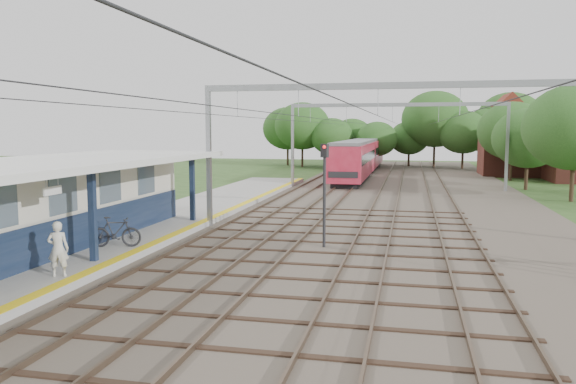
% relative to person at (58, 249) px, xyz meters
% --- Properties ---
extents(ground, '(160.00, 160.00, 0.00)m').
position_rel_person_xyz_m(ground, '(5.82, -3.89, -1.22)').
color(ground, '#2D4C1E').
rests_on(ground, ground).
extents(ballast_bed, '(18.00, 90.00, 0.10)m').
position_rel_person_xyz_m(ballast_bed, '(9.82, 26.11, -1.17)').
color(ballast_bed, '#473D33').
rests_on(ballast_bed, ground).
extents(platform, '(5.00, 52.00, 0.35)m').
position_rel_person_xyz_m(platform, '(-1.68, 10.11, -1.04)').
color(platform, gray).
rests_on(platform, ground).
extents(yellow_stripe, '(0.45, 52.00, 0.01)m').
position_rel_person_xyz_m(yellow_stripe, '(0.57, 10.11, -0.86)').
color(yellow_stripe, yellow).
rests_on(yellow_stripe, platform).
extents(station_building, '(3.41, 18.00, 3.40)m').
position_rel_person_xyz_m(station_building, '(-3.06, 3.11, 0.83)').
color(station_building, beige).
rests_on(station_building, platform).
extents(canopy, '(6.40, 20.00, 3.44)m').
position_rel_person_xyz_m(canopy, '(-1.95, 2.11, 2.43)').
color(canopy, '#111D36').
rests_on(canopy, platform).
extents(rail_tracks, '(11.80, 88.00, 0.15)m').
position_rel_person_xyz_m(rail_tracks, '(7.32, 26.11, -1.04)').
color(rail_tracks, brown).
rests_on(rail_tracks, ballast_bed).
extents(catenary_system, '(17.22, 88.00, 7.00)m').
position_rel_person_xyz_m(catenary_system, '(9.20, 21.40, 4.30)').
color(catenary_system, gray).
rests_on(catenary_system, ground).
extents(tree_band, '(31.72, 30.88, 8.82)m').
position_rel_person_xyz_m(tree_band, '(9.66, 53.24, 3.71)').
color(tree_band, '#382619').
rests_on(tree_band, ground).
extents(house_far, '(8.00, 6.12, 8.66)m').
position_rel_person_xyz_m(house_far, '(21.82, 48.11, 2.02)').
color(house_far, brown).
rests_on(house_far, ground).
extents(person, '(0.74, 0.61, 1.73)m').
position_rel_person_xyz_m(person, '(0.00, 0.00, 0.00)').
color(person, beige).
rests_on(person, platform).
extents(bicycle, '(2.04, 1.02, 1.18)m').
position_rel_person_xyz_m(bicycle, '(-0.53, 4.36, -0.28)').
color(bicycle, black).
rests_on(bicycle, platform).
extents(train, '(2.82, 35.14, 3.71)m').
position_rel_person_xyz_m(train, '(5.32, 46.81, 0.86)').
color(train, black).
rests_on(train, ballast_bed).
extents(signal_post, '(0.34, 0.31, 4.30)m').
position_rel_person_xyz_m(signal_post, '(7.17, 7.23, 1.48)').
color(signal_post, black).
rests_on(signal_post, ground).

